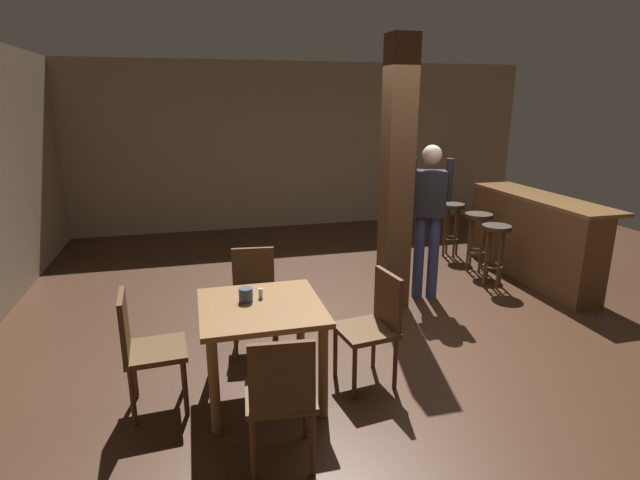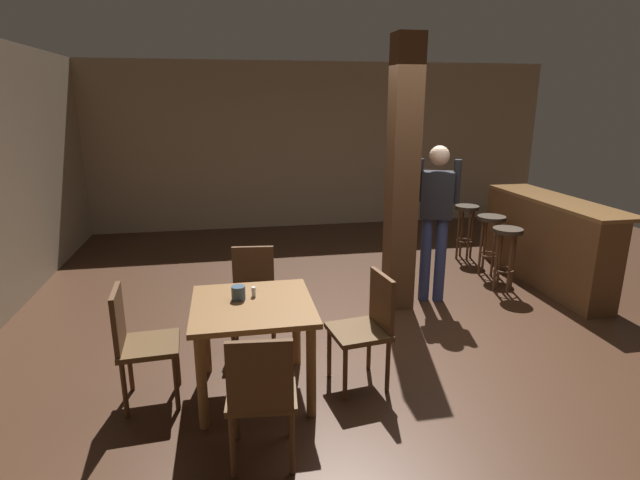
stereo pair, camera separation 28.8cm
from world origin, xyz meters
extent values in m
plane|color=#382114|center=(0.00, 0.00, 0.00)|extent=(10.80, 10.80, 0.00)
cube|color=gray|center=(0.00, 4.50, 1.40)|extent=(8.00, 0.10, 2.80)
cube|color=#4C301C|center=(0.08, 0.67, 1.40)|extent=(0.28, 0.28, 2.80)
cube|color=brown|center=(-1.55, -0.74, 0.72)|extent=(0.89, 0.89, 0.04)
cylinder|color=brown|center=(-1.17, -0.36, 0.35)|extent=(0.07, 0.07, 0.70)
cylinder|color=brown|center=(-1.92, -0.36, 0.35)|extent=(0.07, 0.07, 0.70)
cylinder|color=brown|center=(-1.17, -1.11, 0.35)|extent=(0.07, 0.07, 0.70)
cylinder|color=brown|center=(-1.92, -1.11, 0.35)|extent=(0.07, 0.07, 0.70)
cube|color=#4C3319|center=(-2.30, -0.71, 0.45)|extent=(0.45, 0.45, 0.04)
cube|color=#4C301C|center=(-2.49, -0.72, 0.68)|extent=(0.06, 0.38, 0.45)
cylinder|color=#4C301C|center=(-2.14, -0.52, 0.23)|extent=(0.04, 0.04, 0.43)
cylinder|color=#4C301C|center=(-2.12, -0.87, 0.23)|extent=(0.04, 0.04, 0.43)
cylinder|color=#4C301C|center=(-2.49, -0.54, 0.23)|extent=(0.04, 0.04, 0.43)
cylinder|color=#4C301C|center=(-2.47, -0.89, 0.23)|extent=(0.04, 0.04, 0.43)
cube|color=#4C3319|center=(-0.74, -0.77, 0.45)|extent=(0.47, 0.47, 0.04)
cube|color=#4C301C|center=(-0.55, -0.74, 0.68)|extent=(0.09, 0.38, 0.45)
cylinder|color=#4C301C|center=(-0.89, -0.97, 0.23)|extent=(0.04, 0.04, 0.43)
cylinder|color=#4C301C|center=(-0.94, -0.62, 0.23)|extent=(0.04, 0.04, 0.43)
cylinder|color=#4C301C|center=(-0.55, -0.92, 0.23)|extent=(0.04, 0.04, 0.43)
cylinder|color=#4C301C|center=(-0.60, -0.57, 0.23)|extent=(0.04, 0.04, 0.43)
cube|color=#4C3319|center=(-1.54, -1.47, 0.45)|extent=(0.46, 0.46, 0.04)
cube|color=#4C301C|center=(-1.56, -1.66, 0.68)|extent=(0.38, 0.07, 0.45)
cylinder|color=#4C301C|center=(-1.70, -1.28, 0.23)|extent=(0.04, 0.04, 0.43)
cylinder|color=#4C301C|center=(-1.35, -1.32, 0.23)|extent=(0.04, 0.04, 0.43)
cylinder|color=#4C301C|center=(-1.73, -1.63, 0.23)|extent=(0.04, 0.04, 0.43)
cylinder|color=#4C301C|center=(-1.38, -1.66, 0.23)|extent=(0.04, 0.04, 0.43)
cube|color=#4C3319|center=(-1.51, -0.01, 0.45)|extent=(0.46, 0.46, 0.04)
cube|color=#4C301C|center=(-1.49, 0.18, 0.68)|extent=(0.38, 0.07, 0.45)
cylinder|color=#4C301C|center=(-1.35, -0.20, 0.23)|extent=(0.04, 0.04, 0.43)
cylinder|color=#4C301C|center=(-1.70, -0.17, 0.23)|extent=(0.04, 0.04, 0.43)
cylinder|color=#4C301C|center=(-1.32, 0.15, 0.23)|extent=(0.04, 0.04, 0.43)
cylinder|color=#4C301C|center=(-1.67, 0.18, 0.23)|extent=(0.04, 0.04, 0.43)
cylinder|color=#33475B|center=(-1.64, -0.64, 0.79)|extent=(0.10, 0.10, 0.10)
cylinder|color=silver|center=(-1.53, -0.61, 0.77)|extent=(0.03, 0.03, 0.08)
cube|color=black|center=(0.51, 0.75, 1.20)|extent=(0.39, 0.31, 0.50)
sphere|color=beige|center=(0.51, 0.75, 1.61)|extent=(0.27, 0.27, 0.21)
cylinder|color=navy|center=(0.58, 0.72, 0.47)|extent=(0.16, 0.16, 0.95)
cylinder|color=navy|center=(0.44, 0.78, 0.47)|extent=(0.16, 0.16, 0.95)
cylinder|color=black|center=(0.69, 0.68, 1.35)|extent=(0.10, 0.10, 0.46)
cylinder|color=black|center=(0.33, 0.83, 1.35)|extent=(0.10, 0.10, 0.46)
cube|color=brown|center=(2.16, 1.03, 1.02)|extent=(0.56, 2.16, 0.04)
cube|color=brown|center=(2.06, 1.03, 0.50)|extent=(0.36, 2.16, 1.00)
cylinder|color=#2D2319|center=(1.46, 0.88, 0.73)|extent=(0.34, 0.34, 0.05)
torus|color=#4C301C|center=(1.46, 0.88, 0.26)|extent=(0.24, 0.24, 0.02)
cylinder|color=#4C301C|center=(1.46, 0.99, 0.35)|extent=(0.03, 0.03, 0.71)
cylinder|color=#4C301C|center=(1.46, 0.77, 0.35)|extent=(0.03, 0.03, 0.71)
cylinder|color=#4C301C|center=(1.57, 0.88, 0.35)|extent=(0.03, 0.03, 0.71)
cylinder|color=#4C301C|center=(1.35, 0.88, 0.35)|extent=(0.03, 0.03, 0.71)
cylinder|color=#2D2319|center=(1.58, 1.45, 0.74)|extent=(0.35, 0.35, 0.05)
torus|color=#4C301C|center=(1.58, 1.45, 0.26)|extent=(0.25, 0.25, 0.02)
cylinder|color=#4C301C|center=(1.58, 1.56, 0.36)|extent=(0.03, 0.03, 0.71)
cylinder|color=#4C301C|center=(1.58, 1.34, 0.36)|extent=(0.03, 0.03, 0.71)
cylinder|color=#4C301C|center=(1.69, 1.45, 0.36)|extent=(0.03, 0.03, 0.71)
cylinder|color=#4C301C|center=(1.46, 1.45, 0.36)|extent=(0.03, 0.03, 0.71)
cylinder|color=#2D2319|center=(1.57, 2.11, 0.74)|extent=(0.32, 0.32, 0.05)
torus|color=#422816|center=(1.57, 2.11, 0.26)|extent=(0.23, 0.23, 0.02)
cylinder|color=#422816|center=(1.57, 2.22, 0.36)|extent=(0.03, 0.03, 0.71)
cylinder|color=#422816|center=(1.57, 2.01, 0.36)|extent=(0.03, 0.03, 0.71)
cylinder|color=#422816|center=(1.68, 2.11, 0.36)|extent=(0.03, 0.03, 0.71)
cylinder|color=#422816|center=(1.47, 2.11, 0.36)|extent=(0.03, 0.03, 0.71)
camera|label=1|loc=(-1.97, -4.11, 2.18)|focal=28.00mm
camera|label=2|loc=(-1.68, -4.17, 2.18)|focal=28.00mm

